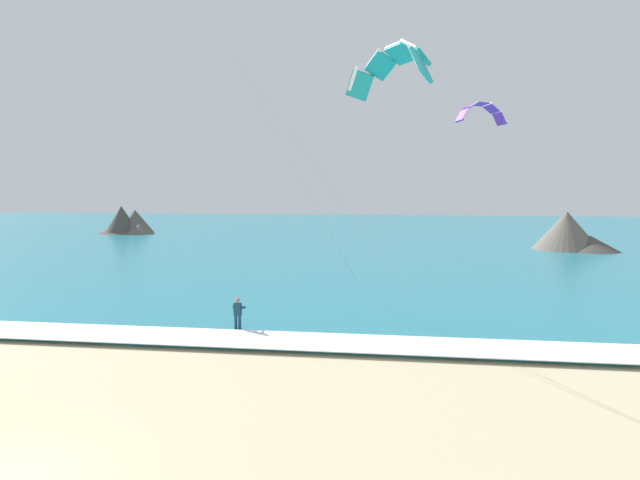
{
  "coord_description": "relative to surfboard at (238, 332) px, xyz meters",
  "views": [
    {
      "loc": [
        9.01,
        -10.18,
        6.72
      ],
      "look_at": [
        5.42,
        15.39,
        4.33
      ],
      "focal_mm": 30.48,
      "sensor_mm": 36.0,
      "label": 1
    }
  ],
  "objects": [
    {
      "name": "sea",
      "position": [
        -1.7,
        57.32,
        0.07
      ],
      "size": [
        200.0,
        120.0,
        0.2
      ],
      "primitive_type": "cube",
      "color": "teal",
      "rests_on": "ground"
    },
    {
      "name": "surf_foam",
      "position": [
        -1.7,
        -1.68,
        0.19
      ],
      "size": [
        200.0,
        2.8,
        0.04
      ],
      "primitive_type": "cube",
      "color": "white",
      "rests_on": "sea"
    },
    {
      "name": "surfboard",
      "position": [
        0.0,
        0.0,
        0.0
      ],
      "size": [
        0.64,
        1.45,
        0.09
      ],
      "color": "#E04C38",
      "rests_on": "ground"
    },
    {
      "name": "kitesurfer",
      "position": [
        0.0,
        0.02,
        0.91
      ],
      "size": [
        0.57,
        0.57,
        1.69
      ],
      "color": "#143347",
      "rests_on": "ground"
    },
    {
      "name": "kite_primary",
      "position": [
        7.06,
        4.95,
        13.18
      ],
      "size": [
        9.07,
        7.21,
        13.09
      ],
      "color": "teal"
    },
    {
      "name": "kite_distant",
      "position": [
        14.66,
        26.08,
        13.7
      ],
      "size": [
        4.91,
        4.1,
        1.95
      ],
      "color": "purple"
    },
    {
      "name": "headland_right",
      "position": [
        26.38,
        37.94,
        1.84
      ],
      "size": [
        9.14,
        8.31,
        4.38
      ],
      "color": "#47423D",
      "rests_on": "ground"
    },
    {
      "name": "headland_left",
      "position": [
        -32.71,
        52.7,
        1.53
      ],
      "size": [
        9.94,
        8.71,
        4.33
      ],
      "color": "#47423D",
      "rests_on": "ground"
    }
  ]
}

